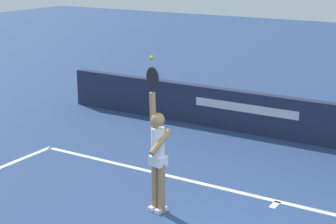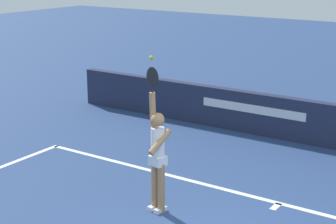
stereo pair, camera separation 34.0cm
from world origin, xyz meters
TOP-DOWN VIEW (x-y plane):
  - tennis_player at (-1.60, 0.99)m, footprint 0.45×0.49m
  - tennis_ball at (-1.68, 0.95)m, footprint 0.07×0.07m

SIDE VIEW (x-z plane):
  - tennis_player at x=-1.60m, z-range -0.21..2.24m
  - tennis_ball at x=-1.68m, z-range 2.57..2.64m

